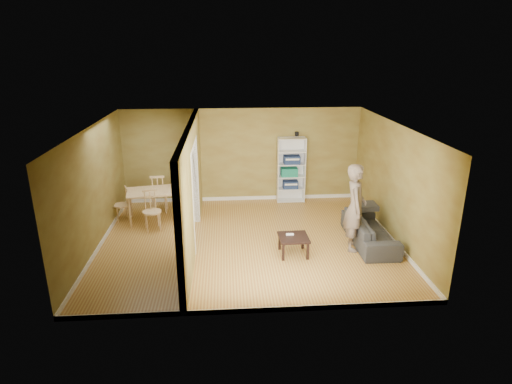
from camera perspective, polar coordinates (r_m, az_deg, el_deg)
The scene contains 15 objects.
room_shell at distance 9.23m, azimuth -1.15°, elevation 0.74°, with size 6.50×6.50×6.50m.
partition at distance 9.24m, azimuth -8.60°, elevation 0.57°, with size 0.22×5.50×2.60m, color #979249, non-canonical shape.
wall_speaker at distance 11.83m, azimuth 5.46°, elevation 7.74°, with size 0.10×0.10×0.10m, color black.
sofa at distance 9.82m, azimuth 14.96°, elevation -4.49°, with size 0.86×2.01×0.77m, color black.
person at distance 9.21m, azimuth 13.15°, elevation -1.05°, with size 0.63×0.81×2.22m, color slate.
bookshelf at distance 11.95m, azimuth 4.66°, elevation 2.99°, with size 0.77×0.33×1.82m.
paper_box_navy_a at distance 12.03m, azimuth 4.61°, elevation 1.02°, with size 0.41×0.27×0.21m, color navy.
paper_box_teal at distance 11.91m, azimuth 4.44°, elevation 2.69°, with size 0.45×0.30×0.23m, color #297F78.
paper_box_navy_b at distance 11.83m, azimuth 4.79°, elevation 4.33°, with size 0.44×0.29×0.23m, color navy.
coffee_table at distance 9.02m, azimuth 5.03°, elevation -6.30°, with size 0.61×0.61×0.41m.
game_controller at distance 9.06m, azimuth 4.53°, elevation -5.64°, with size 0.16×0.04×0.03m, color white.
dining_table at distance 10.89m, azimuth -13.54°, elevation -0.19°, with size 1.26×0.84×0.79m.
chair_left at distance 11.18m, azimuth -17.54°, elevation -1.55°, with size 0.40×0.40×0.87m, color tan, non-canonical shape.
chair_near at distance 10.41m, azimuth -13.72°, elevation -2.43°, with size 0.44×0.44×0.96m, color tan, non-canonical shape.
chair_far at distance 11.50m, azimuth -12.80°, elevation -0.09°, with size 0.48×0.48×1.04m, color #D5B286, non-canonical shape.
Camera 1 is at (-0.45, -8.75, 4.18)m, focal length 30.00 mm.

